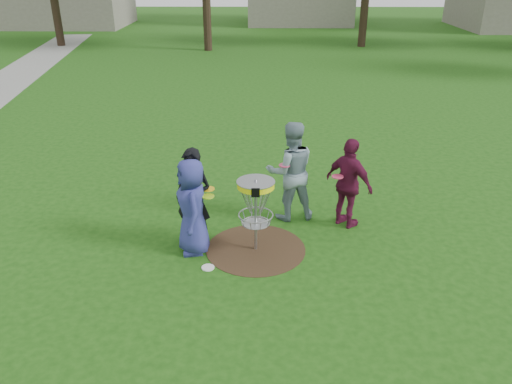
{
  "coord_description": "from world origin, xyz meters",
  "views": [
    {
      "loc": [
        0.1,
        -7.73,
        4.77
      ],
      "look_at": [
        0.0,
        0.3,
        1.0
      ],
      "focal_mm": 35.0,
      "sensor_mm": 36.0,
      "label": 1
    }
  ],
  "objects_px": {
    "player_blue": "(192,207)",
    "player_black": "(194,198)",
    "player_grey": "(291,171)",
    "disc_golf_basket": "(256,198)",
    "player_maroon": "(349,184)"
  },
  "relations": [
    {
      "from": "player_grey",
      "to": "disc_golf_basket",
      "type": "bearing_deg",
      "value": 51.15
    },
    {
      "from": "player_blue",
      "to": "player_maroon",
      "type": "distance_m",
      "value": 3.02
    },
    {
      "from": "player_black",
      "to": "player_grey",
      "type": "xyz_separation_m",
      "value": [
        1.77,
        1.06,
        0.08
      ]
    },
    {
      "from": "player_maroon",
      "to": "player_grey",
      "type": "bearing_deg",
      "value": 29.76
    },
    {
      "from": "player_maroon",
      "to": "disc_golf_basket",
      "type": "bearing_deg",
      "value": 74.18
    },
    {
      "from": "player_blue",
      "to": "player_grey",
      "type": "bearing_deg",
      "value": 111.52
    },
    {
      "from": "player_maroon",
      "to": "disc_golf_basket",
      "type": "height_order",
      "value": "player_maroon"
    },
    {
      "from": "player_grey",
      "to": "player_maroon",
      "type": "relative_size",
      "value": 1.13
    },
    {
      "from": "player_grey",
      "to": "disc_golf_basket",
      "type": "xyz_separation_m",
      "value": [
        -0.66,
        -1.25,
        0.02
      ]
    },
    {
      "from": "player_black",
      "to": "disc_golf_basket",
      "type": "relative_size",
      "value": 1.33
    },
    {
      "from": "player_grey",
      "to": "disc_golf_basket",
      "type": "height_order",
      "value": "player_grey"
    },
    {
      "from": "player_black",
      "to": "disc_golf_basket",
      "type": "distance_m",
      "value": 1.13
    },
    {
      "from": "player_grey",
      "to": "player_black",
      "type": "bearing_deg",
      "value": 19.93
    },
    {
      "from": "player_blue",
      "to": "disc_golf_basket",
      "type": "bearing_deg",
      "value": 77.55
    },
    {
      "from": "player_blue",
      "to": "player_black",
      "type": "distance_m",
      "value": 0.25
    }
  ]
}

